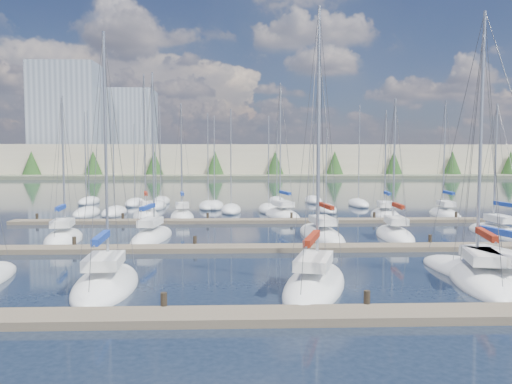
{
  "coord_description": "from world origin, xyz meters",
  "views": [
    {
      "loc": [
        -1.09,
        -16.32,
        6.12
      ],
      "look_at": [
        0.0,
        14.0,
        4.0
      ],
      "focal_mm": 35.0,
      "sensor_mm": 36.0,
      "label": 1
    }
  ],
  "objects_px": {
    "sailboat_e": "(479,279)",
    "sailboat_o": "(182,216)",
    "sailboat_f": "(489,277)",
    "sailboat_k": "(321,235)",
    "sailboat_h": "(64,238)",
    "sailboat_r": "(445,214)",
    "sailboat_i": "(152,237)",
    "sailboat_p": "(282,215)",
    "sailboat_q": "(385,215)",
    "sailboat_d": "(315,284)",
    "sailboat_m": "(498,233)",
    "sailboat_l": "(395,235)",
    "sailboat_c": "(106,284)",
    "sailboat_n": "(146,215)"
  },
  "relations": [
    {
      "from": "sailboat_e",
      "to": "sailboat_o",
      "type": "xyz_separation_m",
      "value": [
        -17.45,
        26.4,
        0.01
      ]
    },
    {
      "from": "sailboat_f",
      "to": "sailboat_k",
      "type": "distance_m",
      "value": 15.01
    },
    {
      "from": "sailboat_e",
      "to": "sailboat_h",
      "type": "bearing_deg",
      "value": 165.19
    },
    {
      "from": "sailboat_e",
      "to": "sailboat_o",
      "type": "relative_size",
      "value": 1.05
    },
    {
      "from": "sailboat_e",
      "to": "sailboat_r",
      "type": "bearing_deg",
      "value": 83.56
    },
    {
      "from": "sailboat_i",
      "to": "sailboat_h",
      "type": "distance_m",
      "value": 6.38
    },
    {
      "from": "sailboat_f",
      "to": "sailboat_h",
      "type": "distance_m",
      "value": 28.28
    },
    {
      "from": "sailboat_p",
      "to": "sailboat_q",
      "type": "distance_m",
      "value": 10.61
    },
    {
      "from": "sailboat_p",
      "to": "sailboat_f",
      "type": "xyz_separation_m",
      "value": [
        7.93,
        -27.27,
        -0.01
      ]
    },
    {
      "from": "sailboat_e",
      "to": "sailboat_i",
      "type": "distance_m",
      "value": 22.68
    },
    {
      "from": "sailboat_d",
      "to": "sailboat_f",
      "type": "distance_m",
      "value": 8.94
    },
    {
      "from": "sailboat_p",
      "to": "sailboat_h",
      "type": "relative_size",
      "value": 1.28
    },
    {
      "from": "sailboat_m",
      "to": "sailboat_l",
      "type": "relative_size",
      "value": 0.97
    },
    {
      "from": "sailboat_q",
      "to": "sailboat_o",
      "type": "xyz_separation_m",
      "value": [
        -20.74,
        -0.29,
        0.02
      ]
    },
    {
      "from": "sailboat_m",
      "to": "sailboat_o",
      "type": "relative_size",
      "value": 0.9
    },
    {
      "from": "sailboat_m",
      "to": "sailboat_c",
      "type": "height_order",
      "value": "sailboat_c"
    },
    {
      "from": "sailboat_e",
      "to": "sailboat_f",
      "type": "relative_size",
      "value": 0.91
    },
    {
      "from": "sailboat_n",
      "to": "sailboat_k",
      "type": "bearing_deg",
      "value": -51.3
    },
    {
      "from": "sailboat_n",
      "to": "sailboat_k",
      "type": "height_order",
      "value": "sailboat_n"
    },
    {
      "from": "sailboat_e",
      "to": "sailboat_l",
      "type": "relative_size",
      "value": 1.13
    },
    {
      "from": "sailboat_e",
      "to": "sailboat_r",
      "type": "relative_size",
      "value": 1.0
    },
    {
      "from": "sailboat_m",
      "to": "sailboat_c",
      "type": "xyz_separation_m",
      "value": [
        -26.6,
        -14.85,
        0.0
      ]
    },
    {
      "from": "sailboat_q",
      "to": "sailboat_m",
      "type": "xyz_separation_m",
      "value": [
        5.28,
        -12.21,
        0.01
      ]
    },
    {
      "from": "sailboat_c",
      "to": "sailboat_n",
      "type": "bearing_deg",
      "value": 92.27
    },
    {
      "from": "sailboat_c",
      "to": "sailboat_l",
      "type": "bearing_deg",
      "value": 33.42
    },
    {
      "from": "sailboat_i",
      "to": "sailboat_k",
      "type": "xyz_separation_m",
      "value": [
        12.81,
        0.62,
        -0.01
      ]
    },
    {
      "from": "sailboat_f",
      "to": "sailboat_d",
      "type": "bearing_deg",
      "value": 172.89
    },
    {
      "from": "sailboat_d",
      "to": "sailboat_l",
      "type": "height_order",
      "value": "sailboat_d"
    },
    {
      "from": "sailboat_r",
      "to": "sailboat_p",
      "type": "bearing_deg",
      "value": -176.74
    },
    {
      "from": "sailboat_o",
      "to": "sailboat_d",
      "type": "bearing_deg",
      "value": -79.66
    },
    {
      "from": "sailboat_h",
      "to": "sailboat_p",
      "type": "bearing_deg",
      "value": 31.82
    },
    {
      "from": "sailboat_d",
      "to": "sailboat_i",
      "type": "height_order",
      "value": "sailboat_d"
    },
    {
      "from": "sailboat_p",
      "to": "sailboat_c",
      "type": "height_order",
      "value": "sailboat_p"
    },
    {
      "from": "sailboat_f",
      "to": "sailboat_m",
      "type": "relative_size",
      "value": 1.28
    },
    {
      "from": "sailboat_r",
      "to": "sailboat_m",
      "type": "relative_size",
      "value": 1.16
    },
    {
      "from": "sailboat_p",
      "to": "sailboat_n",
      "type": "xyz_separation_m",
      "value": [
        -13.96,
        -0.35,
        0.01
      ]
    },
    {
      "from": "sailboat_p",
      "to": "sailboat_o",
      "type": "height_order",
      "value": "sailboat_p"
    },
    {
      "from": "sailboat_o",
      "to": "sailboat_h",
      "type": "bearing_deg",
      "value": -126.71
    },
    {
      "from": "sailboat_r",
      "to": "sailboat_i",
      "type": "xyz_separation_m",
      "value": [
        -27.92,
        -13.7,
        0.0
      ]
    },
    {
      "from": "sailboat_n",
      "to": "sailboat_m",
      "type": "bearing_deg",
      "value": -34.66
    },
    {
      "from": "sailboat_q",
      "to": "sailboat_m",
      "type": "height_order",
      "value": "sailboat_q"
    },
    {
      "from": "sailboat_n",
      "to": "sailboat_l",
      "type": "xyz_separation_m",
      "value": [
        21.39,
        -13.57,
        -0.02
      ]
    },
    {
      "from": "sailboat_e",
      "to": "sailboat_i",
      "type": "bearing_deg",
      "value": 156.75
    },
    {
      "from": "sailboat_r",
      "to": "sailboat_k",
      "type": "height_order",
      "value": "sailboat_k"
    },
    {
      "from": "sailboat_d",
      "to": "sailboat_n",
      "type": "xyz_separation_m",
      "value": [
        -13.02,
        28.03,
        0.01
      ]
    },
    {
      "from": "sailboat_d",
      "to": "sailboat_r",
      "type": "xyz_separation_m",
      "value": [
        17.89,
        27.91,
        0.0
      ]
    },
    {
      "from": "sailboat_h",
      "to": "sailboat_f",
      "type": "bearing_deg",
      "value": -34.91
    },
    {
      "from": "sailboat_p",
      "to": "sailboat_c",
      "type": "relative_size",
      "value": 1.14
    },
    {
      "from": "sailboat_d",
      "to": "sailboat_i",
      "type": "distance_m",
      "value": 17.39
    },
    {
      "from": "sailboat_p",
      "to": "sailboat_m",
      "type": "bearing_deg",
      "value": -50.81
    }
  ]
}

